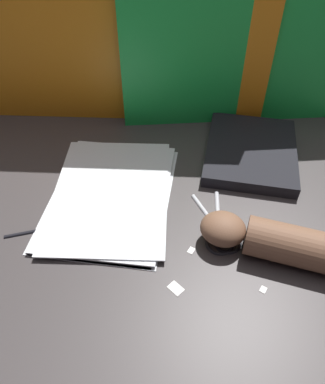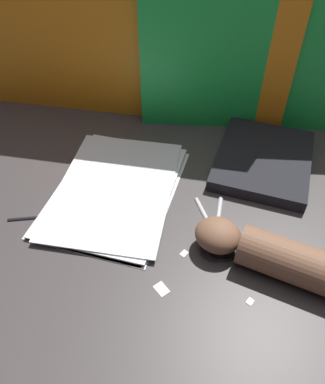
{
  "view_description": "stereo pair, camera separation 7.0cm",
  "coord_description": "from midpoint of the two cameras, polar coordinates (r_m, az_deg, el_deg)",
  "views": [
    {
      "loc": [
        -0.01,
        -0.48,
        0.55
      ],
      "look_at": [
        -0.03,
        0.02,
        0.06
      ],
      "focal_mm": 35.0,
      "sensor_mm": 36.0,
      "label": 1
    },
    {
      "loc": [
        0.06,
        -0.48,
        0.55
      ],
      "look_at": [
        -0.03,
        0.02,
        0.06
      ],
      "focal_mm": 35.0,
      "sensor_mm": 36.0,
      "label": 2
    }
  ],
  "objects": [
    {
      "name": "backdrop_panel_center",
      "position": [
        0.92,
        10.31,
        20.78
      ],
      "size": [
        0.57,
        0.09,
        0.38
      ],
      "color": "green",
      "rests_on": "ground_plane"
    },
    {
      "name": "pen",
      "position": [
        0.76,
        -20.09,
        -5.36
      ],
      "size": [
        0.15,
        0.05,
        0.01
      ],
      "color": "black",
      "rests_on": "ground_plane"
    },
    {
      "name": "hand_forearm",
      "position": [
        0.68,
        16.02,
        -7.87
      ],
      "size": [
        0.31,
        0.15,
        0.07
      ],
      "color": "brown",
      "rests_on": "ground_plane"
    },
    {
      "name": "ground_plane",
      "position": [
        0.73,
        -0.48,
        -4.48
      ],
      "size": [
        6.0,
        6.0,
        0.0
      ],
      "primitive_type": "plane",
      "color": "#3D3838"
    },
    {
      "name": "paper_scrap_mid",
      "position": [
        0.66,
        12.1,
        -14.5
      ],
      "size": [
        0.02,
        0.02,
        0.0
      ],
      "color": "white",
      "rests_on": "ground_plane"
    },
    {
      "name": "backdrop_panel_left",
      "position": [
        0.92,
        -12.04,
        23.55
      ],
      "size": [
        0.79,
        0.02,
        0.47
      ],
      "color": "orange",
      "rests_on": "ground_plane"
    },
    {
      "name": "paper_scrap_near",
      "position": [
        0.64,
        -0.83,
        -14.64
      ],
      "size": [
        0.03,
        0.03,
        0.0
      ],
      "color": "white",
      "rests_on": "ground_plane"
    },
    {
      "name": "scissors",
      "position": [
        0.71,
        5.95,
        -6.21
      ],
      "size": [
        0.1,
        0.17,
        0.01
      ],
      "color": "silver",
      "rests_on": "ground_plane"
    },
    {
      "name": "paper_scrap_far",
      "position": [
        0.69,
        1.46,
        -9.03
      ],
      "size": [
        0.02,
        0.02,
        0.0
      ],
      "color": "white",
      "rests_on": "ground_plane"
    },
    {
      "name": "paper_stack",
      "position": [
        0.79,
        -10.47,
        -0.52
      ],
      "size": [
        0.27,
        0.36,
        0.01
      ],
      "color": "white",
      "rests_on": "ground_plane"
    },
    {
      "name": "book_closed",
      "position": [
        0.88,
        11.11,
        6.0
      ],
      "size": [
        0.24,
        0.28,
        0.03
      ],
      "color": "black",
      "rests_on": "ground_plane"
    }
  ]
}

